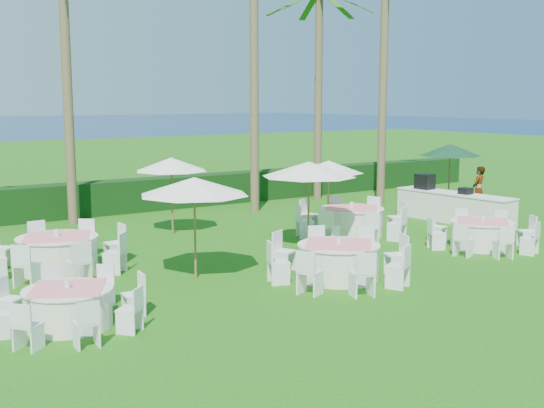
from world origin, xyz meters
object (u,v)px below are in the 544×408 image
(staff_person, at_px, (478,190))
(banquet_table_d, at_px, (58,252))
(umbrella_a, at_px, (194,186))
(umbrella_d, at_px, (329,167))
(banquet_table_c, at_px, (482,234))
(banquet_table_f, at_px, (351,221))
(buffet_table, at_px, (453,206))
(banquet_table_a, at_px, (68,306))
(umbrella_green, at_px, (450,150))
(umbrella_b, at_px, (309,169))
(umbrella_c, at_px, (171,164))
(banquet_table_b, at_px, (338,260))

(staff_person, bearing_deg, banquet_table_d, -16.53)
(umbrella_a, bearing_deg, umbrella_d, 25.43)
(banquet_table_c, distance_m, umbrella_a, 8.56)
(banquet_table_f, relative_size, umbrella_a, 1.31)
(buffet_table, xyz_separation_m, staff_person, (2.19, 0.75, 0.32))
(banquet_table_a, relative_size, umbrella_green, 1.14)
(umbrella_b, relative_size, umbrella_c, 1.11)
(umbrella_a, bearing_deg, banquet_table_f, 16.66)
(umbrella_a, distance_m, umbrella_c, 5.53)
(banquet_table_b, xyz_separation_m, banquet_table_d, (-5.20, 4.43, 0.01))
(umbrella_c, bearing_deg, umbrella_d, -26.37)
(banquet_table_a, relative_size, umbrella_d, 1.29)
(banquet_table_d, bearing_deg, umbrella_a, -45.31)
(banquet_table_b, xyz_separation_m, banquet_table_f, (3.63, 3.83, 0.01))
(umbrella_green, bearing_deg, banquet_table_a, -162.12)
(umbrella_a, height_order, umbrella_b, umbrella_b)
(umbrella_a, height_order, umbrella_green, umbrella_green)
(umbrella_b, relative_size, umbrella_d, 1.19)
(umbrella_c, height_order, umbrella_d, umbrella_c)
(banquet_table_c, height_order, banquet_table_d, banquet_table_d)
(banquet_table_a, height_order, umbrella_c, umbrella_c)
(umbrella_b, relative_size, umbrella_green, 1.05)
(banquet_table_a, distance_m, buffet_table, 14.73)
(umbrella_green, bearing_deg, umbrella_a, -164.82)
(umbrella_d, distance_m, staff_person, 6.77)
(banquet_table_b, height_order, banquet_table_d, banquet_table_d)
(umbrella_green, bearing_deg, banquet_table_f, -166.44)
(banquet_table_b, xyz_separation_m, umbrella_green, (9.54, 5.25, 1.86))
(banquet_table_f, bearing_deg, banquet_table_b, -133.49)
(umbrella_a, distance_m, umbrella_b, 4.38)
(umbrella_green, relative_size, buffet_table, 0.57)
(banquet_table_a, bearing_deg, umbrella_b, 21.19)
(umbrella_d, bearing_deg, staff_person, -4.14)
(umbrella_a, relative_size, umbrella_c, 1.08)
(banquet_table_b, height_order, banquet_table_f, banquet_table_f)
(banquet_table_d, height_order, umbrella_a, umbrella_a)
(banquet_table_a, distance_m, banquet_table_d, 4.40)
(banquet_table_a, height_order, buffet_table, buffet_table)
(umbrella_b, xyz_separation_m, umbrella_d, (2.11, 1.77, -0.19))
(banquet_table_c, distance_m, banquet_table_f, 3.92)
(banquet_table_f, xyz_separation_m, umbrella_a, (-6.36, -1.90, 1.71))
(banquet_table_a, relative_size, banquet_table_b, 0.87)
(banquet_table_d, distance_m, umbrella_d, 8.94)
(banquet_table_a, bearing_deg, banquet_table_f, 20.36)
(banquet_table_b, bearing_deg, banquet_table_a, 178.57)
(umbrella_c, xyz_separation_m, staff_person, (11.07, -2.68, -1.31))
(staff_person, bearing_deg, banquet_table_a, -2.03)
(umbrella_b, xyz_separation_m, staff_person, (8.75, 1.29, -1.36))
(banquet_table_d, bearing_deg, umbrella_c, 31.73)
(umbrella_b, relative_size, staff_person, 1.53)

